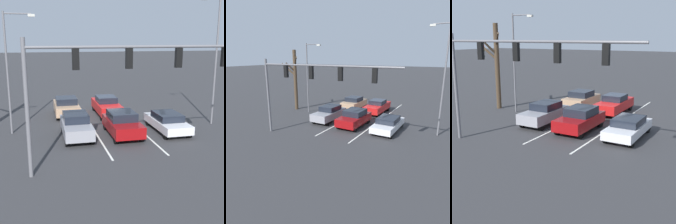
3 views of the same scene
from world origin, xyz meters
TOP-DOWN VIEW (x-y plane):
  - ground_plane at (0.00, 0.00)m, footprint 240.00×240.00m
  - lane_stripe_left_divider at (-1.61, 2.11)m, footprint 0.12×16.23m
  - lane_stripe_center_divider at (1.61, 2.11)m, footprint 0.12×16.23m
  - car_silver_leftlane_front at (-3.37, 5.79)m, footprint 1.86×4.54m
  - car_gray_rightlane_front at (3.03, 5.71)m, footprint 1.79×4.40m
  - car_maroon_midlane_front at (-0.04, 5.99)m, footprint 1.94×4.28m
  - car_tan_rightlane_second at (3.12, -0.42)m, footprint 1.93×4.05m
  - car_red_midlane_second at (-0.23, 0.10)m, footprint 1.81×4.77m
  - traffic_signal_gantry at (1.71, 11.21)m, footprint 11.77×0.37m
  - street_lamp_right_shoulder at (7.03, 3.84)m, footprint 2.03×0.24m
  - street_lamp_left_shoulder at (-7.34, 4.74)m, footprint 1.56×0.24m
  - bare_tree_near at (9.51, 3.49)m, footprint 3.09×1.37m

SIDE VIEW (x-z plane):
  - ground_plane at x=0.00m, z-range 0.00..0.00m
  - lane_stripe_left_divider at x=-1.61m, z-range 0.00..0.01m
  - lane_stripe_center_divider at x=1.61m, z-range 0.00..0.01m
  - car_silver_leftlane_front at x=-3.37m, z-range 0.04..1.37m
  - car_tan_rightlane_second at x=3.12m, z-range 0.02..1.59m
  - car_red_midlane_second at x=-0.23m, z-range 0.02..1.62m
  - car_gray_rightlane_front at x=3.03m, z-range 0.03..1.63m
  - car_maroon_midlane_front at x=-0.04m, z-range 0.03..1.65m
  - bare_tree_near at x=9.51m, z-range 0.24..7.65m
  - street_lamp_right_shoulder at x=7.03m, z-range 0.63..8.72m
  - traffic_signal_gantry at x=1.71m, z-range 1.71..8.18m
  - street_lamp_left_shoulder at x=-7.34m, z-range 0.58..9.89m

